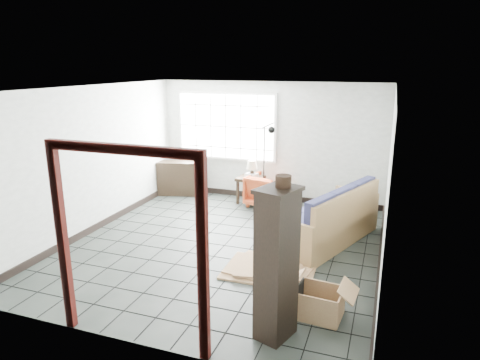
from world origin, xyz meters
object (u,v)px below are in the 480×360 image
at_px(armchair, 266,189).
at_px(side_table, 251,182).
at_px(futon_sofa, 330,222).
at_px(tall_shelf, 277,264).

xyz_separation_m(armchair, side_table, (-0.38, 0.10, 0.10)).
bearing_deg(side_table, armchair, -14.17).
distance_m(futon_sofa, side_table, 2.54).
bearing_deg(futon_sofa, armchair, 157.19).
bearing_deg(armchair, side_table, -1.61).
bearing_deg(futon_sofa, tall_shelf, -72.25).
relative_size(armchair, side_table, 1.28).
height_order(futon_sofa, armchair, futon_sofa).
height_order(armchair, tall_shelf, tall_shelf).
xyz_separation_m(futon_sofa, armchair, (-1.56, 1.53, 0.01)).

